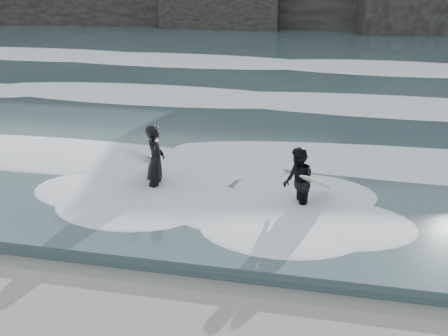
{
  "coord_description": "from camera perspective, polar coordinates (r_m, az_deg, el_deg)",
  "views": [
    {
      "loc": [
        2.94,
        -5.97,
        5.69
      ],
      "look_at": [
        0.17,
        6.4,
        1.0
      ],
      "focal_mm": 45.0,
      "sensor_mm": 36.0,
      "label": 1
    }
  ],
  "objects": [
    {
      "name": "sea",
      "position": [
        35.53,
        7.89,
        11.16
      ],
      "size": [
        90.0,
        52.0,
        0.3
      ],
      "primitive_type": "cube",
      "color": "#35484D",
      "rests_on": "ground"
    },
    {
      "name": "foam_near",
      "position": [
        16.15,
        1.45,
        1.18
      ],
      "size": [
        60.0,
        3.2,
        0.2
      ],
      "primitive_type": "ellipsoid",
      "color": "white",
      "rests_on": "sea"
    },
    {
      "name": "foam_mid",
      "position": [
        22.79,
        4.92,
        6.86
      ],
      "size": [
        60.0,
        4.0,
        0.24
      ],
      "primitive_type": "ellipsoid",
      "color": "white",
      "rests_on": "sea"
    },
    {
      "name": "foam_far",
      "position": [
        31.55,
        7.24,
        10.6
      ],
      "size": [
        60.0,
        4.8,
        0.3
      ],
      "primitive_type": "ellipsoid",
      "color": "white",
      "rests_on": "sea"
    },
    {
      "name": "surfer_left",
      "position": [
        14.23,
        -7.25,
        0.72
      ],
      "size": [
        1.03,
        2.06,
        1.9
      ],
      "color": "black",
      "rests_on": "ground"
    },
    {
      "name": "surfer_right",
      "position": [
        13.12,
        7.69,
        -1.52
      ],
      "size": [
        1.37,
        1.81,
        1.7
      ],
      "color": "black",
      "rests_on": "ground"
    }
  ]
}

